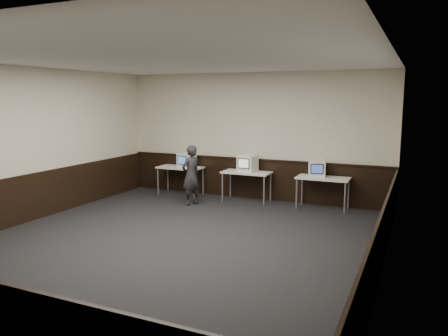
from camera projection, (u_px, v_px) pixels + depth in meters
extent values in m
plane|color=black|center=(172.00, 244.00, 7.74)|extent=(8.00, 8.00, 0.00)
plane|color=white|center=(169.00, 59.00, 7.23)|extent=(8.00, 8.00, 0.00)
plane|color=beige|center=(253.00, 136.00, 11.08)|extent=(7.00, 0.00, 7.00)
plane|color=beige|center=(23.00, 145.00, 8.91)|extent=(0.00, 8.00, 8.00)
plane|color=beige|center=(387.00, 167.00, 6.06)|extent=(0.00, 8.00, 8.00)
cube|color=black|center=(252.00, 179.00, 11.24)|extent=(6.98, 0.04, 1.00)
cube|color=black|center=(28.00, 198.00, 9.07)|extent=(0.04, 7.98, 1.00)
cube|color=black|center=(381.00, 243.00, 6.24)|extent=(0.04, 7.98, 1.00)
cube|color=black|center=(252.00, 159.00, 11.14)|extent=(6.98, 0.06, 0.04)
cube|color=silver|center=(180.00, 168.00, 11.63)|extent=(1.20, 0.60, 0.04)
cylinder|color=#999999|center=(158.00, 181.00, 11.69)|extent=(0.04, 0.04, 0.71)
cylinder|color=#999999|center=(194.00, 185.00, 11.24)|extent=(0.04, 0.04, 0.71)
cylinder|color=#999999|center=(168.00, 178.00, 12.14)|extent=(0.04, 0.04, 0.71)
cylinder|color=#999999|center=(203.00, 181.00, 11.69)|extent=(0.04, 0.04, 0.71)
cube|color=silver|center=(247.00, 172.00, 10.86)|extent=(1.20, 0.60, 0.04)
cylinder|color=#999999|center=(222.00, 187.00, 10.92)|extent=(0.04, 0.04, 0.71)
cylinder|color=#999999|center=(264.00, 191.00, 10.47)|extent=(0.04, 0.04, 0.71)
cylinder|color=#999999|center=(230.00, 184.00, 11.37)|extent=(0.04, 0.04, 0.71)
cylinder|color=#999999|center=(271.00, 187.00, 10.92)|extent=(0.04, 0.04, 0.71)
cube|color=silver|center=(323.00, 178.00, 10.09)|extent=(1.20, 0.60, 0.04)
cylinder|color=#999999|center=(297.00, 194.00, 10.15)|extent=(0.04, 0.04, 0.71)
cylinder|color=#999999|center=(345.00, 198.00, 9.70)|extent=(0.04, 0.04, 0.71)
cylinder|color=#999999|center=(302.00, 190.00, 10.60)|extent=(0.04, 0.04, 0.71)
cylinder|color=#999999|center=(348.00, 194.00, 10.15)|extent=(0.04, 0.04, 0.71)
cube|color=white|center=(187.00, 160.00, 11.53)|extent=(0.43, 0.45, 0.38)
cube|color=black|center=(182.00, 160.00, 11.36)|extent=(0.29, 0.05, 0.23)
cube|color=#3A6DAB|center=(182.00, 160.00, 11.35)|extent=(0.25, 0.04, 0.19)
cube|color=white|center=(248.00, 163.00, 10.85)|extent=(0.45, 0.47, 0.42)
cube|color=black|center=(244.00, 163.00, 10.66)|extent=(0.31, 0.05, 0.25)
cube|color=silver|center=(243.00, 164.00, 10.65)|extent=(0.27, 0.03, 0.21)
cube|color=white|center=(317.00, 168.00, 10.15)|extent=(0.47, 0.48, 0.39)
cube|color=black|center=(317.00, 169.00, 9.95)|extent=(0.28, 0.08, 0.23)
cube|color=#344A99|center=(317.00, 169.00, 9.94)|extent=(0.24, 0.06, 0.19)
imported|color=#27252B|center=(191.00, 175.00, 10.49)|extent=(0.51, 0.62, 1.45)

